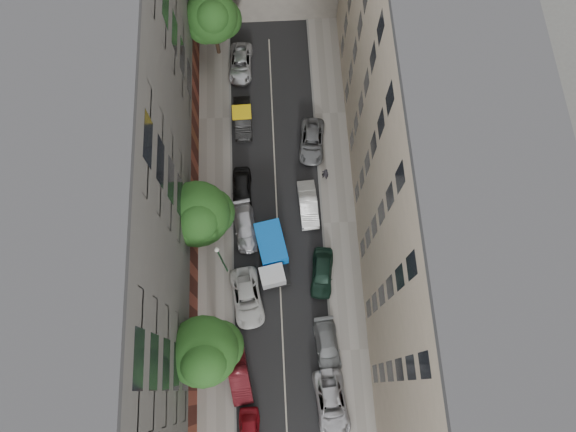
{
  "coord_description": "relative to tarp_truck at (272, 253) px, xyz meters",
  "views": [
    {
      "loc": [
        0.25,
        -13.78,
        43.37
      ],
      "look_at": [
        0.88,
        -1.16,
        6.0
      ],
      "focal_mm": 32.0,
      "sensor_mm": 36.0,
      "label": 1
    }
  ],
  "objects": [
    {
      "name": "car_left_5",
      "position": [
        -2.2,
        13.34,
        -0.63
      ],
      "size": [
        1.7,
        4.56,
        1.49
      ],
      "primitive_type": "imported",
      "rotation": [
        0.0,
        0.0,
        0.03
      ],
      "color": "black",
      "rests_on": "ground"
    },
    {
      "name": "car_left_3",
      "position": [
        -2.2,
        2.66,
        -0.69
      ],
      "size": [
        2.58,
        4.95,
        1.37
      ],
      "primitive_type": "imported",
      "rotation": [
        0.0,
        0.0,
        0.14
      ],
      "color": "silver",
      "rests_on": "ground"
    },
    {
      "name": "building_right",
      "position": [
        11.6,
        2.86,
        8.63
      ],
      "size": [
        8.0,
        44.0,
        20.0
      ],
      "primitive_type": "cube",
      "color": "tan",
      "rests_on": "ground"
    },
    {
      "name": "ground",
      "position": [
        0.6,
        2.86,
        -1.37
      ],
      "size": [
        120.0,
        120.0,
        0.0
      ],
      "primitive_type": "plane",
      "color": "#4C4C49",
      "rests_on": "ground"
    },
    {
      "name": "car_left_6",
      "position": [
        -2.26,
        19.46,
        -0.71
      ],
      "size": [
        2.5,
        4.87,
        1.31
      ],
      "primitive_type": "imported",
      "rotation": [
        0.0,
        0.0,
        -0.07
      ],
      "color": "silver",
      "rests_on": "ground"
    },
    {
      "name": "car_right_1",
      "position": [
        4.2,
        -7.74,
        -0.71
      ],
      "size": [
        2.24,
        4.7,
        1.32
      ],
      "primitive_type": "imported",
      "rotation": [
        0.0,
        0.0,
        0.09
      ],
      "color": "gray",
      "rests_on": "ground"
    },
    {
      "name": "car_right_3",
      "position": [
        3.4,
        4.46,
        -0.63
      ],
      "size": [
        1.8,
        4.54,
        1.47
      ],
      "primitive_type": "imported",
      "rotation": [
        0.0,
        0.0,
        0.06
      ],
      "color": "silver",
      "rests_on": "ground"
    },
    {
      "name": "building_left",
      "position": [
        -10.4,
        2.86,
        8.63
      ],
      "size": [
        8.0,
        44.0,
        20.0
      ],
      "primitive_type": "cube",
      "color": "#4E4C48",
      "rests_on": "ground"
    },
    {
      "name": "car_left_2",
      "position": [
        -2.2,
        -3.54,
        -0.65
      ],
      "size": [
        3.08,
        5.45,
        1.44
      ],
      "primitive_type": "imported",
      "rotation": [
        0.0,
        0.0,
        0.14
      ],
      "color": "silver",
      "rests_on": "ground"
    },
    {
      "name": "tarp_truck",
      "position": [
        0.0,
        0.0,
        0.0
      ],
      "size": [
        3.06,
        5.72,
        2.49
      ],
      "rotation": [
        0.0,
        0.0,
        0.19
      ],
      "color": "black",
      "rests_on": "ground"
    },
    {
      "name": "car_right_0",
      "position": [
        4.2,
        -12.14,
        -0.64
      ],
      "size": [
        2.93,
        5.48,
        1.46
      ],
      "primitive_type": "imported",
      "rotation": [
        0.0,
        0.0,
        0.1
      ],
      "color": "#BCBBC0",
      "rests_on": "ground"
    },
    {
      "name": "car_right_4",
      "position": [
        4.13,
        10.66,
        -0.71
      ],
      "size": [
        2.73,
        4.98,
        1.32
      ],
      "primitive_type": "imported",
      "rotation": [
        0.0,
        0.0,
        -0.12
      ],
      "color": "slate",
      "rests_on": "ground"
    },
    {
      "name": "tree_far",
      "position": [
        -4.36,
        21.16,
        3.8
      ],
      "size": [
        5.08,
        4.78,
        7.65
      ],
      "color": "#382619",
      "rests_on": "sidewalk_left"
    },
    {
      "name": "tree_mid",
      "position": [
        -5.48,
        2.27,
        4.0
      ],
      "size": [
        5.48,
        5.23,
        8.04
      ],
      "color": "#382619",
      "rests_on": "sidewalk_left"
    },
    {
      "name": "pedestrian",
      "position": [
        5.1,
        7.2,
        -0.33
      ],
      "size": [
        0.76,
        0.64,
        1.78
      ],
      "primitive_type": "imported",
      "rotation": [
        0.0,
        0.0,
        2.76
      ],
      "color": "black",
      "rests_on": "sidewalk_right"
    },
    {
      "name": "sidewalk_left",
      "position": [
        -4.9,
        2.86,
        -1.29
      ],
      "size": [
        3.0,
        44.0,
        0.15
      ],
      "primitive_type": "cube",
      "color": "gray",
      "rests_on": "ground"
    },
    {
      "name": "road_surface",
      "position": [
        0.6,
        2.86,
        -1.36
      ],
      "size": [
        8.0,
        44.0,
        0.02
      ],
      "primitive_type": "cube",
      "color": "black",
      "rests_on": "ground"
    },
    {
      "name": "tree_near",
      "position": [
        -4.79,
        -8.25,
        5.2
      ],
      "size": [
        5.24,
        4.96,
        9.41
      ],
      "color": "#382619",
      "rests_on": "sidewalk_left"
    },
    {
      "name": "lamp_post",
      "position": [
        -3.88,
        -1.03,
        3.13
      ],
      "size": [
        0.36,
        0.36,
        7.17
      ],
      "color": "#185429",
      "rests_on": "sidewalk_left"
    },
    {
      "name": "sidewalk_right",
      "position": [
        6.1,
        2.86,
        -1.29
      ],
      "size": [
        3.0,
        44.0,
        0.15
      ],
      "primitive_type": "cube",
      "color": "gray",
      "rests_on": "ground"
    },
    {
      "name": "car_left_4",
      "position": [
        -2.43,
        6.26,
        -0.66
      ],
      "size": [
        1.74,
        4.2,
        1.42
      ],
      "primitive_type": "imported",
      "rotation": [
        0.0,
        0.0,
        -0.01
      ],
      "color": "black",
      "rests_on": "ground"
    },
    {
      "name": "car_right_2",
      "position": [
        4.2,
        -1.74,
        -0.62
      ],
      "size": [
        2.36,
        4.62,
        1.51
      ],
      "primitive_type": "imported",
      "rotation": [
        0.0,
        0.0,
        -0.13
      ],
      "color": "#142E22",
      "rests_on": "ground"
    },
    {
      "name": "car_left_1",
      "position": [
        -3.0,
        -9.7,
        -0.63
      ],
      "size": [
        2.26,
        4.7,
        1.49
      ],
      "primitive_type": "imported",
      "rotation": [
        0.0,
        0.0,
        0.16
      ],
      "color": "#4B0F14",
      "rests_on": "ground"
    }
  ]
}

